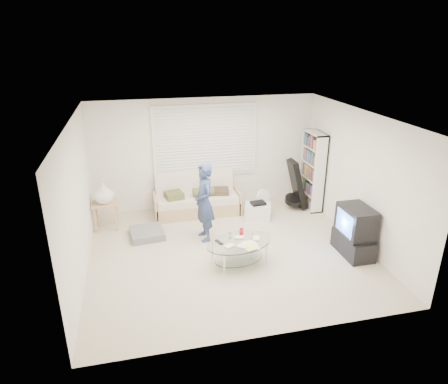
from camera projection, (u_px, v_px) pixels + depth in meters
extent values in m
plane|color=#B1A68A|center=(229.00, 252.00, 7.38)|extent=(5.00, 5.00, 0.00)
cube|color=silver|center=(205.00, 154.00, 8.95)|extent=(5.00, 0.02, 2.50)
cube|color=silver|center=(273.00, 255.00, 4.88)|extent=(5.00, 0.02, 2.50)
cube|color=silver|center=(78.00, 202.00, 6.39)|extent=(0.02, 4.50, 2.50)
cube|color=silver|center=(359.00, 178.00, 7.44)|extent=(0.02, 4.50, 2.50)
cube|color=white|center=(229.00, 117.00, 6.45)|extent=(5.00, 4.50, 0.02)
cube|color=white|center=(205.00, 141.00, 8.81)|extent=(2.32, 0.06, 1.62)
cube|color=black|center=(205.00, 141.00, 8.80)|extent=(2.20, 0.01, 1.50)
cube|color=silver|center=(206.00, 142.00, 8.77)|extent=(2.16, 0.04, 1.50)
cube|color=silver|center=(206.00, 141.00, 8.79)|extent=(2.32, 0.08, 1.62)
cube|color=tan|center=(197.00, 207.00, 8.92)|extent=(1.83, 0.73, 0.29)
cube|color=beige|center=(197.00, 199.00, 8.82)|extent=(1.76, 0.68, 0.15)
cube|color=beige|center=(194.00, 182.00, 9.00)|extent=(1.76, 0.20, 0.56)
cube|color=tan|center=(155.00, 206.00, 8.69)|extent=(0.05, 0.73, 0.51)
cube|color=tan|center=(237.00, 199.00, 9.07)|extent=(0.05, 0.73, 0.51)
cube|color=#4E5329|center=(174.00, 195.00, 8.64)|extent=(0.43, 0.43, 0.13)
cylinder|color=#4E5329|center=(203.00, 192.00, 8.73)|extent=(0.46, 0.20, 0.20)
cube|color=#453422|center=(221.00, 191.00, 8.89)|extent=(0.38, 0.38, 0.11)
cube|color=slate|center=(147.00, 233.00, 7.92)|extent=(0.70, 0.70, 0.14)
cube|color=tan|center=(105.00, 203.00, 8.08)|extent=(0.51, 0.41, 0.04)
cube|color=tan|center=(96.00, 220.00, 8.01)|extent=(0.04, 0.04, 0.55)
cube|color=tan|center=(116.00, 218.00, 8.09)|extent=(0.04, 0.04, 0.55)
cube|color=tan|center=(97.00, 214.00, 8.28)|extent=(0.04, 0.04, 0.55)
cube|color=tan|center=(117.00, 212.00, 8.37)|extent=(0.04, 0.04, 0.55)
imported|color=white|center=(104.00, 193.00, 8.00)|extent=(0.41, 0.41, 0.43)
cube|color=white|center=(313.00, 171.00, 8.98)|extent=(0.28, 0.75, 1.77)
cube|color=black|center=(297.00, 184.00, 9.00)|extent=(0.43, 0.41, 1.14)
cylinder|color=black|center=(294.00, 200.00, 9.13)|extent=(0.41, 0.43, 0.21)
cylinder|color=white|center=(263.00, 212.00, 8.99)|extent=(0.23, 0.23, 0.03)
cylinder|color=white|center=(263.00, 206.00, 8.94)|extent=(0.03, 0.03, 0.29)
cylinder|color=white|center=(263.00, 196.00, 8.85)|extent=(0.35, 0.23, 0.34)
cylinder|color=white|center=(263.00, 196.00, 8.85)|extent=(0.10, 0.08, 0.09)
cube|color=white|center=(258.00, 211.00, 8.68)|extent=(0.64, 0.54, 0.33)
cube|color=black|center=(258.00, 203.00, 8.61)|extent=(0.33, 0.25, 0.05)
cube|color=black|center=(353.00, 244.00, 7.27)|extent=(0.46, 0.85, 0.38)
cube|color=black|center=(356.00, 222.00, 7.10)|extent=(0.47, 0.71, 0.55)
cube|color=#599AFD|center=(345.00, 223.00, 7.05)|extent=(0.02, 0.54, 0.41)
ellipsoid|color=silver|center=(239.00, 242.00, 6.84)|extent=(1.33, 1.02, 0.02)
ellipsoid|color=silver|center=(239.00, 258.00, 6.95)|extent=(1.02, 0.78, 0.01)
cylinder|color=silver|center=(224.00, 266.00, 6.55)|extent=(0.03, 0.03, 0.41)
cylinder|color=silver|center=(266.00, 255.00, 6.90)|extent=(0.03, 0.03, 0.41)
cylinder|color=silver|center=(212.00, 253.00, 6.95)|extent=(0.03, 0.03, 0.41)
cylinder|color=silver|center=(252.00, 243.00, 7.29)|extent=(0.03, 0.03, 0.41)
cube|color=white|center=(229.00, 246.00, 6.66)|extent=(0.19, 0.17, 0.04)
cube|color=white|center=(239.00, 238.00, 6.94)|extent=(0.19, 0.15, 0.04)
cube|color=white|center=(256.00, 239.00, 6.91)|extent=(0.15, 0.19, 0.04)
cube|color=white|center=(242.00, 247.00, 6.64)|extent=(0.19, 0.18, 0.04)
cylinder|color=silver|center=(230.00, 235.00, 6.94)|extent=(0.07, 0.07, 0.11)
cylinder|color=red|center=(241.00, 232.00, 7.06)|extent=(0.07, 0.07, 0.12)
cube|color=black|center=(219.00, 242.00, 6.80)|extent=(0.12, 0.19, 0.02)
cube|color=white|center=(250.00, 245.00, 6.72)|extent=(0.25, 0.33, 0.01)
cube|color=#ECE56D|center=(248.00, 246.00, 6.67)|extent=(0.30, 0.35, 0.01)
imported|color=navy|center=(204.00, 202.00, 7.60)|extent=(0.44, 0.61, 1.55)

